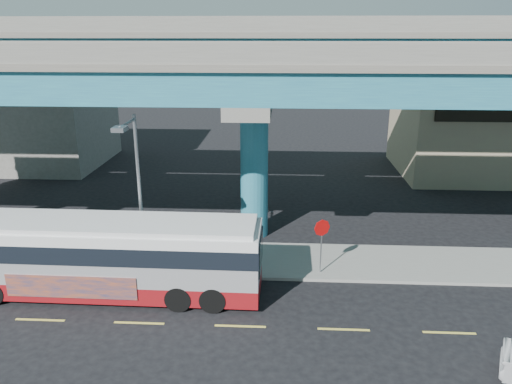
{
  "coord_description": "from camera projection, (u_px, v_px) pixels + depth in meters",
  "views": [
    {
      "loc": [
        1.55,
        -17.1,
        10.95
      ],
      "look_at": [
        0.38,
        4.0,
        4.12
      ],
      "focal_mm": 35.0,
      "sensor_mm": 36.0,
      "label": 1
    }
  ],
  "objects": [
    {
      "name": "ground",
      "position": [
        241.0,
        322.0,
        19.7
      ],
      "size": [
        120.0,
        120.0,
        0.0
      ],
      "primitive_type": "plane",
      "color": "black",
      "rests_on": "ground"
    },
    {
      "name": "sidewalk",
      "position": [
        250.0,
        260.0,
        24.9
      ],
      "size": [
        70.0,
        4.0,
        0.15
      ],
      "primitive_type": "cube",
      "color": "gray",
      "rests_on": "ground"
    },
    {
      "name": "lane_markings",
      "position": [
        240.0,
        326.0,
        19.41
      ],
      "size": [
        58.0,
        0.12,
        0.01
      ],
      "color": "#D8C64C",
      "rests_on": "ground"
    },
    {
      "name": "viaduct",
      "position": [
        254.0,
        68.0,
        25.54
      ],
      "size": [
        52.0,
        12.4,
        11.7
      ],
      "color": "#225E80",
      "rests_on": "ground"
    },
    {
      "name": "building_beige",
      "position": [
        491.0,
        130.0,
        39.5
      ],
      "size": [
        14.0,
        10.23,
        7.0
      ],
      "color": "tan",
      "rests_on": "ground"
    },
    {
      "name": "building_concrete",
      "position": [
        29.0,
        111.0,
        42.18
      ],
      "size": [
        12.0,
        10.0,
        9.0
      ],
      "primitive_type": "cube",
      "color": "gray",
      "rests_on": "ground"
    },
    {
      "name": "transit_bus",
      "position": [
        108.0,
        254.0,
        21.34
      ],
      "size": [
        13.25,
        2.98,
        3.39
      ],
      "rotation": [
        0.0,
        0.0,
        -0.01
      ],
      "color": "maroon",
      "rests_on": "ground"
    },
    {
      "name": "street_lamp",
      "position": [
        135.0,
        175.0,
        21.71
      ],
      "size": [
        0.5,
        2.43,
        7.38
      ],
      "color": "gray",
      "rests_on": "sidewalk"
    },
    {
      "name": "stop_sign",
      "position": [
        322.0,
        235.0,
        22.85
      ],
      "size": [
        0.74,
        0.36,
        2.65
      ],
      "rotation": [
        0.0,
        0.0,
        0.04
      ],
      "color": "gray",
      "rests_on": "sidewalk"
    }
  ]
}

